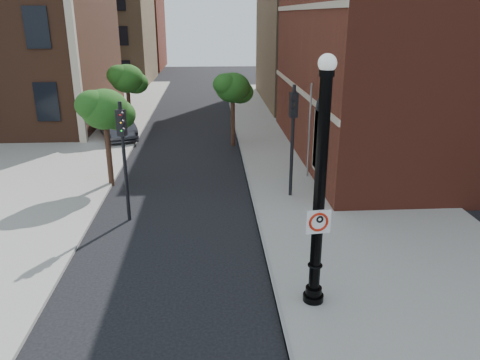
{
  "coord_description": "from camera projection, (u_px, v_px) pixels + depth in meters",
  "views": [
    {
      "loc": [
        0.4,
        -10.02,
        7.15
      ],
      "look_at": [
        1.17,
        2.0,
        2.88
      ],
      "focal_mm": 35.0,
      "sensor_mm": 36.0,
      "label": 1
    }
  ],
  "objects": [
    {
      "name": "bg_building_tan_a",
      "position": [
        93.0,
        26.0,
        50.44
      ],
      "size": [
        12.0,
        12.0,
        12.0
      ],
      "primitive_type": "cube",
      "color": "olive",
      "rests_on": "ground"
    },
    {
      "name": "curb_edge",
      "position": [
        248.0,
        179.0,
        21.3
      ],
      "size": [
        0.1,
        60.0,
        0.14
      ],
      "primitive_type": "cube",
      "color": "gray",
      "rests_on": "ground"
    },
    {
      "name": "traffic_signal_right",
      "position": [
        293.0,
        124.0,
        18.3
      ],
      "size": [
        0.33,
        0.4,
        4.63
      ],
      "rotation": [
        0.0,
        0.0,
        0.17
      ],
      "color": "black",
      "rests_on": "ground"
    },
    {
      "name": "street_tree_b",
      "position": [
        128.0,
        79.0,
        28.65
      ],
      "size": [
        2.4,
        2.17,
        4.32
      ],
      "color": "#301C13",
      "rests_on": "ground"
    },
    {
      "name": "bg_building_red",
      "position": [
        118.0,
        31.0,
        63.95
      ],
      "size": [
        12.0,
        12.0,
        10.0
      ],
      "primitive_type": "cube",
      "color": "maroon",
      "rests_on": "ground"
    },
    {
      "name": "parked_car",
      "position": [
        117.0,
        124.0,
        28.55
      ],
      "size": [
        3.25,
        5.26,
        1.64
      ],
      "primitive_type": "imported",
      "rotation": [
        0.0,
        0.0,
        0.33
      ],
      "color": "#313136",
      "rests_on": "ground"
    },
    {
      "name": "street_tree_c",
      "position": [
        233.0,
        89.0,
        26.02
      ],
      "size": [
        2.3,
        2.08,
        4.15
      ],
      "color": "#301C13",
      "rests_on": "ground"
    },
    {
      "name": "street_tree_a",
      "position": [
        105.0,
        110.0,
        19.67
      ],
      "size": [
        2.36,
        2.13,
        4.25
      ],
      "color": "#301C13",
      "rests_on": "ground"
    },
    {
      "name": "sidewalk_right",
      "position": [
        333.0,
        178.0,
        21.54
      ],
      "size": [
        8.0,
        60.0,
        0.12
      ],
      "primitive_type": "cube",
      "color": "gray",
      "rests_on": "ground"
    },
    {
      "name": "lamppost",
      "position": [
        319.0,
        200.0,
        11.26
      ],
      "size": [
        0.54,
        0.54,
        6.37
      ],
      "color": "black",
      "rests_on": "ground"
    },
    {
      "name": "bg_building_tan_b",
      "position": [
        397.0,
        16.0,
        38.64
      ],
      "size": [
        22.0,
        14.0,
        14.0
      ],
      "primitive_type": "cube",
      "color": "olive",
      "rests_on": "ground"
    },
    {
      "name": "sidewalk_left",
      "position": [
        55.0,
        139.0,
        28.16
      ],
      "size": [
        10.0,
        50.0,
        0.12
      ],
      "primitive_type": "cube",
      "color": "gray",
      "rests_on": "ground"
    },
    {
      "name": "traffic_signal_left",
      "position": [
        123.0,
        143.0,
        16.26
      ],
      "size": [
        0.34,
        0.39,
        4.38
      ],
      "rotation": [
        0.0,
        0.0,
        -0.33
      ],
      "color": "black",
      "rests_on": "ground"
    },
    {
      "name": "no_parking_sign",
      "position": [
        319.0,
        222.0,
        11.27
      ],
      "size": [
        0.62,
        0.12,
        0.62
      ],
      "rotation": [
        0.0,
        0.0,
        0.12
      ],
      "color": "white",
      "rests_on": "ground"
    },
    {
      "name": "utility_pole",
      "position": [
        309.0,
        132.0,
        20.87
      ],
      "size": [
        0.09,
        0.09,
        4.37
      ],
      "primitive_type": "cylinder",
      "color": "#999999",
      "rests_on": "ground"
    },
    {
      "name": "ground",
      "position": [
        199.0,
        315.0,
        11.79
      ],
      "size": [
        120.0,
        120.0,
        0.0
      ],
      "primitive_type": "plane",
      "color": "black",
      "rests_on": "ground"
    }
  ]
}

